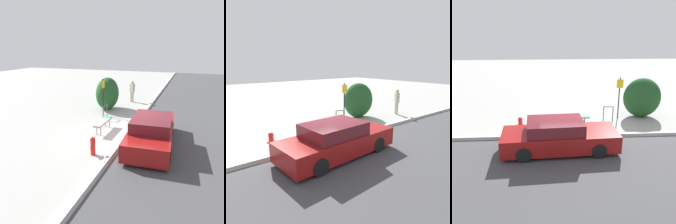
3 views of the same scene
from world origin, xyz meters
TOP-DOWN VIEW (x-y plane):
  - ground_plane at (0.00, 0.00)m, footprint 60.00×60.00m
  - curb at (0.00, 0.00)m, footprint 60.00×0.20m
  - bench at (0.40, 1.32)m, footprint 1.72×0.39m
  - bike_rack at (2.37, 2.01)m, footprint 0.55×0.14m
  - sign_post at (3.02, 2.40)m, footprint 0.36×0.08m
  - fire_hydrant at (-2.20, 0.72)m, footprint 0.36×0.22m
  - shrub_hedge at (4.39, 2.64)m, footprint 2.10×1.50m
  - pedestrian at (6.98, 1.57)m, footprint 0.38×0.44m
  - parked_car_near at (-0.42, -1.29)m, footprint 4.74×2.03m

SIDE VIEW (x-z plane):
  - ground_plane at x=0.00m, z-range 0.00..0.00m
  - curb at x=0.00m, z-range 0.00..0.13m
  - fire_hydrant at x=-2.20m, z-range 0.03..0.79m
  - bench at x=0.40m, z-range 0.22..0.77m
  - bike_rack at x=2.37m, z-range 0.09..0.91m
  - parked_car_near at x=-0.42m, z-range -0.04..1.28m
  - pedestrian at x=6.98m, z-range 0.06..1.77m
  - shrub_hedge at x=4.39m, z-range 0.00..2.20m
  - sign_post at x=3.02m, z-range 0.23..2.53m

